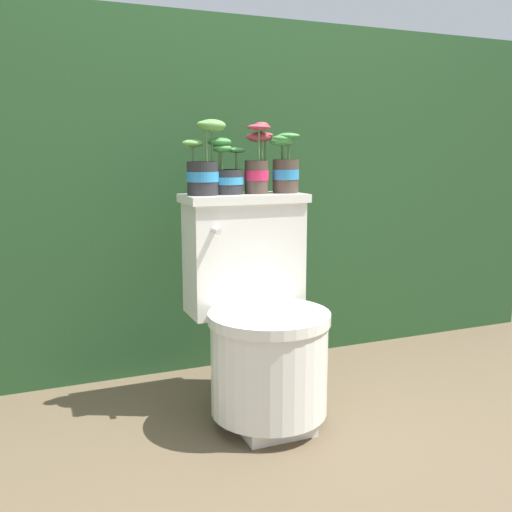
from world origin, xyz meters
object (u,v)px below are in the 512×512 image
(potted_plant_left, at_px, (203,168))
(potted_plant_midleft, at_px, (226,175))
(toilet, at_px, (259,321))
(potted_plant_midright, at_px, (285,165))
(potted_plant_middle, at_px, (258,164))

(potted_plant_left, xyz_separation_m, potted_plant_midleft, (0.09, 0.02, -0.03))
(toilet, relative_size, potted_plant_midright, 3.59)
(toilet, height_order, potted_plant_midleft, potted_plant_midleft)
(potted_plant_midleft, bearing_deg, toilet, -70.34)
(potted_plant_midleft, height_order, potted_plant_midright, potted_plant_midright)
(potted_plant_midleft, height_order, potted_plant_middle, potted_plant_middle)
(toilet, xyz_separation_m, potted_plant_midright, (0.16, 0.15, 0.54))
(potted_plant_midleft, bearing_deg, potted_plant_midright, -4.52)
(potted_plant_middle, bearing_deg, potted_plant_midleft, 175.29)
(potted_plant_middle, xyz_separation_m, potted_plant_midright, (0.11, -0.01, -0.00))
(potted_plant_midright, bearing_deg, potted_plant_middle, 175.69)
(potted_plant_left, bearing_deg, toilet, -44.63)
(toilet, distance_m, potted_plant_middle, 0.57)
(potted_plant_left, distance_m, potted_plant_middle, 0.21)
(toilet, height_order, potted_plant_midright, potted_plant_midright)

